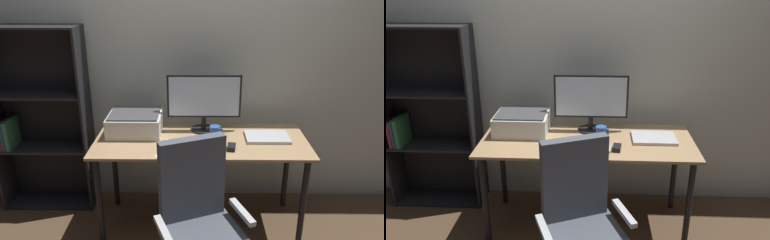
{
  "view_description": "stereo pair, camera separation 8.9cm",
  "coord_description": "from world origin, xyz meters",
  "views": [
    {
      "loc": [
        -0.03,
        -2.5,
        1.86
      ],
      "look_at": [
        -0.07,
        -0.02,
        0.9
      ],
      "focal_mm": 34.57,
      "sensor_mm": 36.0,
      "label": 1
    },
    {
      "loc": [
        0.06,
        -2.5,
        1.86
      ],
      "look_at": [
        -0.07,
        -0.02,
        0.9
      ],
      "focal_mm": 34.57,
      "sensor_mm": 36.0,
      "label": 2
    }
  ],
  "objects": [
    {
      "name": "ground_plane",
      "position": [
        0.0,
        0.0,
        0.0
      ],
      "size": [
        12.0,
        12.0,
        0.0
      ],
      "primitive_type": "plane",
      "color": "#4C3826"
    },
    {
      "name": "coffee_mug",
      "position": [
        0.1,
        0.0,
        0.79
      ],
      "size": [
        0.1,
        0.08,
        0.11
      ],
      "color": "#285193",
      "rests_on": "desk"
    },
    {
      "name": "mouse",
      "position": [
        0.21,
        -0.16,
        0.76
      ],
      "size": [
        0.07,
        0.1,
        0.03
      ],
      "primitive_type": "cube",
      "rotation": [
        0.0,
        0.0,
        -0.16
      ],
      "color": "black",
      "rests_on": "desk"
    },
    {
      "name": "laptop",
      "position": [
        0.49,
        0.03,
        0.75
      ],
      "size": [
        0.32,
        0.23,
        0.02
      ],
      "primitive_type": "cube",
      "rotation": [
        0.0,
        0.0,
        -0.0
      ],
      "color": "#B7BABC",
      "rests_on": "desk"
    },
    {
      "name": "desk",
      "position": [
        0.0,
        0.0,
        0.65
      ],
      "size": [
        1.57,
        0.65,
        0.74
      ],
      "color": "tan",
      "rests_on": "ground"
    },
    {
      "name": "office_chair",
      "position": [
        -0.01,
        -0.71,
        0.46
      ],
      "size": [
        0.58,
        0.59,
        1.01
      ],
      "rotation": [
        0.0,
        0.0,
        0.38
      ],
      "color": "#B7BABC",
      "rests_on": "ground"
    },
    {
      "name": "back_wall",
      "position": [
        0.0,
        0.49,
        1.3
      ],
      "size": [
        6.4,
        0.1,
        2.6
      ],
      "primitive_type": "cube",
      "color": "beige",
      "rests_on": "ground"
    },
    {
      "name": "paper_sheet",
      "position": [
        -0.18,
        -0.17,
        0.74
      ],
      "size": [
        0.26,
        0.33,
        0.0
      ],
      "primitive_type": "cube",
      "rotation": [
        0.0,
        0.0,
        -0.19
      ],
      "color": "white",
      "rests_on": "desk"
    },
    {
      "name": "monitor",
      "position": [
        0.02,
        0.18,
        0.99
      ],
      "size": [
        0.56,
        0.2,
        0.44
      ],
      "color": "black",
      "rests_on": "desk"
    },
    {
      "name": "keyboard",
      "position": [
        0.02,
        -0.17,
        0.75
      ],
      "size": [
        0.29,
        0.12,
        0.02
      ],
      "primitive_type": "cube",
      "rotation": [
        0.0,
        0.0,
        -0.04
      ],
      "color": "#B7BABC",
      "rests_on": "desk"
    },
    {
      "name": "bookshelf",
      "position": [
        -1.32,
        0.32,
        0.76
      ],
      "size": [
        0.76,
        0.28,
        1.53
      ],
      "color": "black",
      "rests_on": "ground"
    },
    {
      "name": "printer",
      "position": [
        -0.5,
        0.12,
        0.82
      ],
      "size": [
        0.4,
        0.34,
        0.16
      ],
      "color": "silver",
      "rests_on": "desk"
    }
  ]
}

